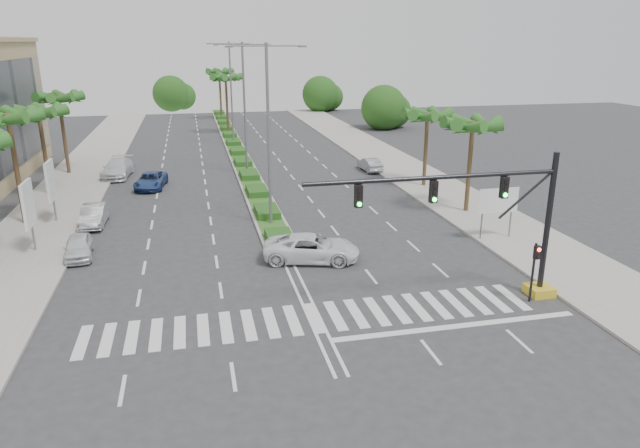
{
  "coord_description": "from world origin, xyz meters",
  "views": [
    {
      "loc": [
        -4.93,
        -22.98,
        12.11
      ],
      "look_at": [
        1.3,
        4.55,
        3.0
      ],
      "focal_mm": 32.0,
      "sensor_mm": 36.0,
      "label": 1
    }
  ],
  "objects_px": {
    "car_crossing": "(312,248)",
    "car_right": "(370,164)",
    "car_parked_b": "(94,215)",
    "car_parked_d": "(118,168)",
    "car_parked_c": "(151,180)",
    "car_parked_a": "(78,247)"
  },
  "relations": [
    {
      "from": "car_crossing",
      "to": "car_right",
      "type": "distance_m",
      "value": 24.32
    },
    {
      "from": "car_crossing",
      "to": "car_parked_d",
      "type": "bearing_deg",
      "value": 42.91
    },
    {
      "from": "car_parked_c",
      "to": "car_right",
      "type": "height_order",
      "value": "car_parked_c"
    },
    {
      "from": "car_parked_d",
      "to": "car_right",
      "type": "bearing_deg",
      "value": -0.48
    },
    {
      "from": "car_parked_b",
      "to": "car_parked_d",
      "type": "bearing_deg",
      "value": 91.67
    },
    {
      "from": "car_parked_d",
      "to": "car_crossing",
      "type": "height_order",
      "value": "car_parked_d"
    },
    {
      "from": "car_crossing",
      "to": "car_right",
      "type": "xyz_separation_m",
      "value": [
        10.42,
        21.97,
        -0.12
      ]
    },
    {
      "from": "car_parked_c",
      "to": "car_right",
      "type": "distance_m",
      "value": 20.5
    },
    {
      "from": "car_right",
      "to": "car_crossing",
      "type": "bearing_deg",
      "value": 61.29
    },
    {
      "from": "car_parked_b",
      "to": "car_parked_d",
      "type": "relative_size",
      "value": 0.76
    },
    {
      "from": "car_parked_a",
      "to": "car_crossing",
      "type": "distance_m",
      "value": 13.64
    },
    {
      "from": "car_parked_b",
      "to": "car_crossing",
      "type": "height_order",
      "value": "car_crossing"
    },
    {
      "from": "car_parked_c",
      "to": "car_right",
      "type": "bearing_deg",
      "value": 14.35
    },
    {
      "from": "car_parked_b",
      "to": "car_right",
      "type": "bearing_deg",
      "value": 28.91
    },
    {
      "from": "car_parked_a",
      "to": "car_right",
      "type": "bearing_deg",
      "value": 32.07
    },
    {
      "from": "car_parked_c",
      "to": "car_parked_d",
      "type": "distance_m",
      "value": 5.99
    },
    {
      "from": "car_parked_c",
      "to": "car_crossing",
      "type": "bearing_deg",
      "value": -55.34
    },
    {
      "from": "car_parked_a",
      "to": "car_parked_c",
      "type": "relative_size",
      "value": 0.78
    },
    {
      "from": "car_parked_a",
      "to": "car_right",
      "type": "height_order",
      "value": "car_right"
    },
    {
      "from": "car_parked_d",
      "to": "car_crossing",
      "type": "relative_size",
      "value": 1.02
    },
    {
      "from": "car_parked_d",
      "to": "car_crossing",
      "type": "xyz_separation_m",
      "value": [
        13.18,
        -24.67,
        -0.05
      ]
    },
    {
      "from": "car_parked_d",
      "to": "car_right",
      "type": "distance_m",
      "value": 23.75
    }
  ]
}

